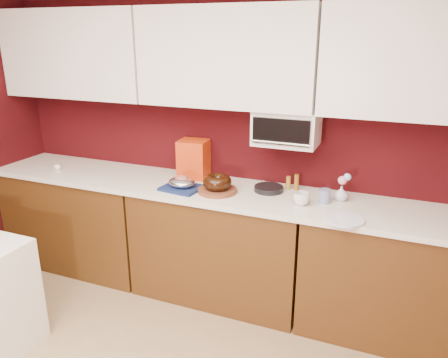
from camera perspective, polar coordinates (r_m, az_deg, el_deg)
name	(u,v)px	position (r m, az deg, el deg)	size (l,w,h in m)	color
wall_back	(235,135)	(3.46, 1.45, 5.77)	(4.00, 0.02, 2.50)	#37070A
base_cabinet_left	(83,219)	(4.12, -17.92, -5.01)	(1.31, 0.58, 0.86)	#4A2B0E
base_cabinet_center	(220,245)	(3.47, -0.51, -8.64)	(1.31, 0.58, 0.86)	#4A2B0E
base_cabinet_right	(402,280)	(3.26, 22.20, -12.09)	(1.31, 0.58, 0.86)	#4A2B0E
countertop	(220,192)	(3.29, -0.53, -1.65)	(4.00, 0.62, 0.04)	silver
upper_cabinet_left	(77,54)	(3.92, -18.64, 15.21)	(1.31, 0.33, 0.70)	white
upper_cabinet_center	(227,57)	(3.22, 0.45, 15.62)	(1.31, 0.33, 0.70)	white
upper_cabinet_right	(433,62)	(3.00, 25.61, 13.66)	(1.31, 0.33, 0.70)	white
toaster_oven	(287,127)	(3.16, 8.21, 6.70)	(0.45, 0.30, 0.25)	white
toaster_oven_door	(281,132)	(3.01, 7.44, 6.14)	(0.40, 0.02, 0.18)	black
toaster_oven_handle	(280,143)	(3.02, 7.31, 4.69)	(0.02, 0.02, 0.42)	silver
cake_base	(217,191)	(3.21, -0.88, -1.51)	(0.29, 0.29, 0.03)	brown
bundt_cake	(217,182)	(3.19, -0.89, -0.39)	(0.21, 0.21, 0.09)	black
navy_towel	(182,188)	(3.29, -5.51, -1.16)	(0.28, 0.24, 0.02)	navy
foil_ham_nest	(182,182)	(3.27, -5.53, -0.43)	(0.21, 0.17, 0.08)	silver
roasted_ham	(182,179)	(3.26, -5.55, -0.02)	(0.11, 0.09, 0.07)	#A2554A
pandoro_box	(194,159)	(3.52, -3.98, 2.64)	(0.22, 0.20, 0.31)	#AD170B
dark_pan	(269,189)	(3.25, 5.86, -1.26)	(0.22, 0.22, 0.04)	black
coffee_mug	(301,198)	(3.01, 10.07, -2.41)	(0.09, 0.09, 0.10)	white
blue_jar	(325,196)	(3.08, 13.01, -2.18)	(0.08, 0.08, 0.10)	navy
flower_vase	(341,192)	(3.15, 15.06, -1.71)	(0.08, 0.08, 0.12)	silver
flower_pink	(342,180)	(3.12, 15.20, -0.17)	(0.06, 0.06, 0.06)	pink
flower_blue	(347,177)	(3.13, 15.82, 0.26)	(0.05, 0.05, 0.05)	#9BCEF9
china_plate	(345,220)	(2.84, 15.47, -5.13)	(0.25, 0.25, 0.01)	white
amber_bottle	(288,183)	(3.30, 8.40, -0.48)	(0.03, 0.03, 0.10)	olive
egg_left	(57,167)	(4.01, -20.93, 1.50)	(0.06, 0.05, 0.05)	white
egg_right	(57,167)	(4.01, -21.00, 1.43)	(0.05, 0.04, 0.04)	white
amber_bottle_tall	(296,182)	(3.28, 9.44, -0.43)	(0.04, 0.04, 0.12)	brown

